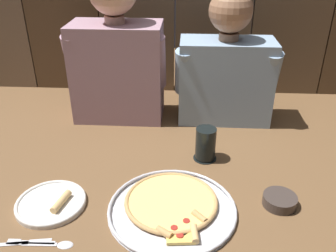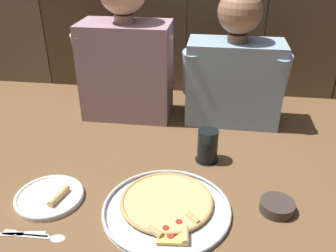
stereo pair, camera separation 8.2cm
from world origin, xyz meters
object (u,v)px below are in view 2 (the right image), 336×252
drinking_glass (208,146)px  diner_right (235,65)px  diner_left (126,49)px  dinner_plate (50,197)px  pizza_tray (167,206)px  dipping_bowl (277,206)px

drinking_glass → diner_right: size_ratio=0.22×
diner_left → diner_right: diner_left is taller
diner_left → diner_right: size_ratio=1.15×
dinner_plate → pizza_tray: bearing=0.9°
drinking_glass → dipping_bowl: bearing=-47.9°
dipping_bowl → diner_left: diner_left is taller
dipping_bowl → diner_left: size_ratio=0.16×
dinner_plate → diner_left: bearing=80.4°
diner_left → pizza_tray: bearing=-66.8°
pizza_tray → drinking_glass: 0.30m
pizza_tray → dipping_bowl: (0.33, 0.04, 0.01)m
pizza_tray → diner_right: 0.69m
pizza_tray → diner_left: size_ratio=0.60×
pizza_tray → drinking_glass: (0.11, 0.28, 0.05)m
pizza_tray → diner_right: bearing=72.4°
dipping_bowl → dinner_plate: bearing=-176.4°
drinking_glass → diner_right: diner_right is taller
pizza_tray → diner_right: size_ratio=0.69×
pizza_tray → diner_left: 0.73m
dinner_plate → drinking_glass: size_ratio=1.72×
drinking_glass → diner_left: size_ratio=0.19×
dipping_bowl → diner_left: (-0.59, 0.58, 0.28)m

